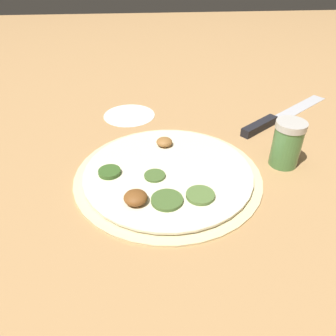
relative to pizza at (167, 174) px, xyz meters
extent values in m
plane|color=tan|center=(0.00, 0.00, -0.01)|extent=(3.00, 3.00, 0.00)
cylinder|color=beige|center=(0.00, 0.00, 0.00)|extent=(0.32, 0.32, 0.01)
cylinder|color=#EFE5C1|center=(0.00, 0.00, 0.00)|extent=(0.29, 0.29, 0.00)
cylinder|color=#385B23|center=(-0.10, 0.00, 0.01)|extent=(0.04, 0.04, 0.01)
cylinder|color=#567538|center=(0.05, -0.07, 0.01)|extent=(0.05, 0.05, 0.01)
cylinder|color=#47662D|center=(-0.02, -0.01, 0.01)|extent=(0.04, 0.04, 0.00)
ellipsoid|color=#996633|center=(0.00, 0.09, 0.01)|extent=(0.03, 0.03, 0.02)
ellipsoid|color=brown|center=(-0.05, -0.07, 0.01)|extent=(0.04, 0.04, 0.02)
cylinder|color=#47662D|center=(-0.01, -0.08, 0.01)|extent=(0.05, 0.05, 0.01)
cube|color=silver|center=(0.34, 0.25, 0.00)|extent=(0.19, 0.15, 0.00)
cube|color=black|center=(0.21, 0.15, 0.00)|extent=(0.10, 0.08, 0.02)
cylinder|color=#4C7F42|center=(0.21, 0.02, 0.03)|extent=(0.05, 0.05, 0.07)
cylinder|color=beige|center=(0.21, 0.02, 0.07)|extent=(0.05, 0.05, 0.01)
cylinder|color=white|center=(-0.07, 0.25, -0.01)|extent=(0.12, 0.12, 0.00)
camera|label=1|loc=(-0.04, -0.45, 0.34)|focal=35.00mm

